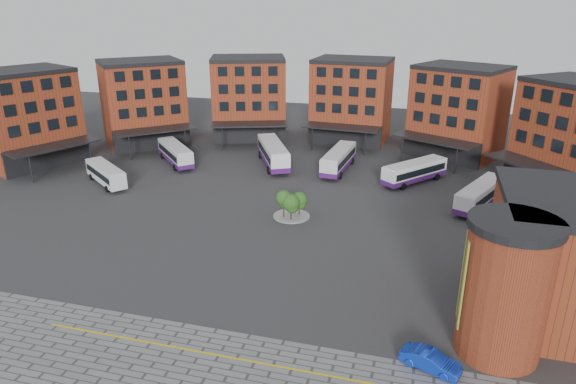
% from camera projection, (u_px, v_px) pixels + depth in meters
% --- Properties ---
extents(ground, '(160.00, 160.00, 0.00)m').
position_uv_depth(ground, '(241.00, 261.00, 51.08)').
color(ground, '#28282B').
rests_on(ground, ground).
extents(yellow_line, '(26.00, 0.15, 0.02)m').
position_uv_depth(yellow_line, '(201.00, 352.00, 37.96)').
color(yellow_line, gold).
rests_on(yellow_line, paving_zone).
extents(main_building, '(94.14, 42.48, 14.60)m').
position_uv_depth(main_building, '(293.00, 110.00, 84.14)').
color(main_building, maroon).
rests_on(main_building, ground).
extents(tree_island, '(4.40, 4.40, 3.46)m').
position_uv_depth(tree_island, '(292.00, 203.00, 60.33)').
color(tree_island, gray).
rests_on(tree_island, ground).
extents(bus_a, '(9.19, 7.63, 2.77)m').
position_uv_depth(bus_a, '(106.00, 173.00, 71.41)').
color(bus_a, silver).
rests_on(bus_a, ground).
extents(bus_b, '(9.36, 9.66, 3.08)m').
position_uv_depth(bus_b, '(175.00, 153.00, 80.35)').
color(bus_b, silver).
rests_on(bus_b, ground).
extents(bus_c, '(8.35, 12.53, 3.55)m').
position_uv_depth(bus_c, '(273.00, 153.00, 79.46)').
color(bus_c, white).
rests_on(bus_c, ground).
extents(bus_d, '(3.63, 11.64, 3.23)m').
position_uv_depth(bus_d, '(339.00, 159.00, 77.03)').
color(bus_d, silver).
rests_on(bus_d, ground).
extents(bus_e, '(8.79, 9.93, 3.05)m').
position_uv_depth(bus_e, '(415.00, 171.00, 72.03)').
color(bus_e, white).
rests_on(bus_e, ground).
extents(bus_f, '(6.91, 11.04, 3.10)m').
position_uv_depth(bus_f, '(481.00, 195.00, 63.50)').
color(bus_f, silver).
rests_on(bus_f, ground).
extents(blue_car, '(4.49, 2.84, 1.40)m').
position_uv_depth(blue_car, '(431.00, 361.00, 36.05)').
color(blue_car, '#0D2CAC').
rests_on(blue_car, ground).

